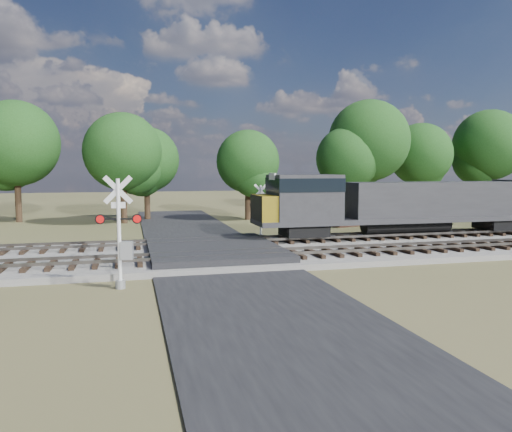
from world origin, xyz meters
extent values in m
plane|color=#444826|center=(0.00, 0.00, 0.00)|extent=(160.00, 160.00, 0.00)
cube|color=gray|center=(10.00, 0.50, 0.15)|extent=(140.00, 10.00, 0.30)
cube|color=black|center=(0.00, 0.00, 0.04)|extent=(7.00, 60.00, 0.08)
cube|color=#262628|center=(0.00, 0.50, 0.32)|extent=(7.00, 9.00, 0.62)
cube|color=black|center=(2.00, -2.00, 0.39)|extent=(44.00, 2.60, 0.18)
cube|color=#534E47|center=(10.00, -2.72, 0.55)|extent=(140.00, 0.08, 0.15)
cube|color=#534E47|center=(10.00, -1.28, 0.55)|extent=(140.00, 0.08, 0.15)
cube|color=black|center=(2.00, 3.00, 0.39)|extent=(44.00, 2.60, 0.18)
cube|color=#534E47|center=(10.00, 2.28, 0.55)|extent=(140.00, 0.08, 0.15)
cube|color=#534E47|center=(10.00, 3.72, 0.55)|extent=(140.00, 0.08, 0.15)
cylinder|color=silver|center=(-4.84, -5.92, 2.22)|extent=(0.16, 0.16, 4.43)
cylinder|color=gray|center=(-4.84, -5.92, 0.17)|extent=(0.40, 0.40, 0.33)
cube|color=silver|center=(-4.84, -5.92, 3.99)|extent=(1.15, 0.21, 1.16)
cube|color=silver|center=(-4.84, -5.92, 3.99)|extent=(1.15, 0.21, 1.16)
cube|color=silver|center=(-4.84, -5.92, 3.38)|extent=(0.55, 0.11, 0.24)
cube|color=black|center=(-4.84, -5.92, 2.83)|extent=(1.76, 0.32, 0.07)
cylinder|color=red|center=(-5.56, -5.81, 2.83)|extent=(0.41, 0.17, 0.40)
cylinder|color=red|center=(-4.13, -6.02, 2.83)|extent=(0.41, 0.17, 0.40)
cube|color=gray|center=(-4.57, -5.96, 1.55)|extent=(0.54, 0.40, 0.72)
cylinder|color=silver|center=(4.36, 6.80, 1.84)|extent=(0.13, 0.13, 3.68)
cylinder|color=gray|center=(4.36, 6.80, 0.14)|extent=(0.33, 0.33, 0.28)
cube|color=silver|center=(4.36, 6.80, 3.31)|extent=(0.96, 0.08, 0.96)
cube|color=silver|center=(4.36, 6.80, 3.31)|extent=(0.96, 0.08, 0.96)
cube|color=silver|center=(4.36, 6.80, 2.80)|extent=(0.46, 0.05, 0.20)
cube|color=black|center=(4.36, 6.80, 2.34)|extent=(1.47, 0.12, 0.06)
cylinder|color=red|center=(4.96, 6.82, 2.34)|extent=(0.33, 0.11, 0.33)
cylinder|color=red|center=(3.77, 6.78, 2.34)|extent=(0.33, 0.11, 0.33)
cube|color=gray|center=(4.13, 6.79, 1.29)|extent=(0.42, 0.29, 0.60)
cube|color=#3F231B|center=(13.24, 13.17, 1.23)|extent=(4.41, 4.41, 2.45)
cube|color=#2F2F32|center=(13.24, 13.17, 2.54)|extent=(4.85, 4.85, 0.18)
cylinder|color=black|center=(-14.13, 22.25, 2.72)|extent=(0.56, 0.56, 5.44)
sphere|color=#173A12|center=(-14.13, 22.25, 7.07)|extent=(7.61, 7.61, 7.61)
cylinder|color=black|center=(-4.91, 19.02, 2.43)|extent=(0.56, 0.56, 4.86)
sphere|color=#173A12|center=(-4.91, 19.02, 6.31)|extent=(6.80, 6.80, 6.80)
cylinder|color=black|center=(-2.80, 21.56, 2.18)|extent=(0.56, 0.56, 4.35)
sphere|color=#173A12|center=(-2.80, 21.56, 5.66)|extent=(6.10, 6.10, 6.10)
cylinder|color=black|center=(6.44, 19.36, 2.11)|extent=(0.56, 0.56, 4.22)
sphere|color=#173A12|center=(6.44, 19.36, 5.49)|extent=(5.91, 5.91, 5.91)
cylinder|color=black|center=(16.62, 19.46, 2.24)|extent=(0.56, 0.56, 4.48)
sphere|color=#173A12|center=(16.62, 19.46, 5.83)|extent=(6.28, 6.28, 6.28)
cylinder|color=black|center=(19.22, 20.16, 2.94)|extent=(0.56, 0.56, 5.87)
sphere|color=#173A12|center=(19.22, 20.16, 7.64)|extent=(8.22, 8.22, 8.22)
cylinder|color=black|center=(26.89, 22.80, 2.46)|extent=(0.56, 0.56, 4.91)
sphere|color=#173A12|center=(26.89, 22.80, 6.39)|extent=(6.88, 6.88, 6.88)
cylinder|color=black|center=(35.54, 22.66, 2.88)|extent=(0.56, 0.56, 5.75)
sphere|color=#173A12|center=(35.54, 22.66, 7.48)|extent=(8.06, 8.06, 8.06)
camera|label=1|loc=(-4.40, -26.41, 4.83)|focal=35.00mm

